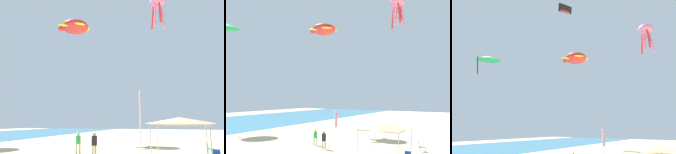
# 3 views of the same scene
# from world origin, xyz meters

# --- Properties ---
(canopy_tent) EXTENTS (3.51, 3.60, 2.76)m
(canopy_tent) POSITION_xyz_m (-2.25, 1.16, 2.49)
(canopy_tent) COLOR #B7B7BC
(canopy_tent) RESTS_ON ground
(folding_chair_facing_ocean) EXTENTS (0.63, 0.71, 0.82)m
(folding_chair_facing_ocean) POSITION_xyz_m (1.29, -0.94, 0.47)
(folding_chair_facing_ocean) COLOR black
(folding_chair_facing_ocean) RESTS_ON ground
(banner_flag) EXTENTS (0.36, 0.06, 4.01)m
(banner_flag) POSITION_xyz_m (-7.22, 2.97, 2.41)
(banner_flag) COLOR silver
(banner_flag) RESTS_ON ground
(person_kite_handler) EXTENTS (0.39, 0.39, 1.62)m
(person_kite_handler) POSITION_xyz_m (-1.39, 8.92, 0.95)
(person_kite_handler) COLOR #C6B28C
(person_kite_handler) RESTS_ON ground
(person_far_stroller) EXTENTS (0.45, 0.41, 1.72)m
(person_far_stroller) POSITION_xyz_m (-2.43, 7.18, 1.01)
(person_far_stroller) COLOR #C6B28C
(person_far_stroller) RESTS_ON ground
(kite_turtle_red) EXTENTS (3.95, 4.41, 1.95)m
(kite_turtle_red) POSITION_xyz_m (7.34, 13.95, 14.80)
(kite_turtle_red) COLOR red
(kite_octopus_pink) EXTENTS (1.90, 1.90, 4.21)m
(kite_octopus_pink) POSITION_xyz_m (8.38, 3.13, 17.00)
(kite_octopus_pink) COLOR pink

